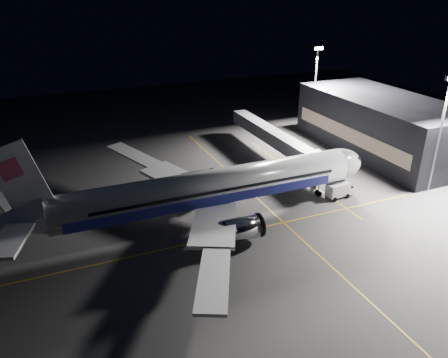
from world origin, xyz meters
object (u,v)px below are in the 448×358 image
baggage_tug (182,182)px  safety_cone_a (170,211)px  jet_bridge (277,139)px  safety_cone_b (184,209)px  safety_cone_c (221,195)px  service_truck (340,190)px  airliner (203,190)px  floodlight_mast_north (315,82)px  floodlight_mast_south (442,125)px

baggage_tug → safety_cone_a: bearing=-94.0°
jet_bridge → baggage_tug: 23.23m
safety_cone_b → safety_cone_c: bearing=17.7°
safety_cone_c → safety_cone_b: bearing=-162.3°
jet_bridge → safety_cone_b: bearing=-150.7°
jet_bridge → service_truck: jet_bridge is taller
safety_cone_b → safety_cone_c: (7.62, 2.43, -0.02)m
airliner → jet_bridge: (23.08, 18.06, -0.58)m
floodlight_mast_north → service_truck: bearing=-115.9°
airliner → floodlight_mast_south: size_ratio=2.97×
service_truck → baggage_tug: (-23.95, 15.30, -0.73)m
airliner → safety_cone_a: airliner is taller
service_truck → safety_cone_c: 20.79m
floodlight_mast_north → jet_bridge: bearing=-142.3°
baggage_tug → safety_cone_a: size_ratio=4.05×
floodlight_mast_north → floodlight_mast_south: same height
jet_bridge → safety_cone_a: jet_bridge is taller
service_truck → baggage_tug: bearing=142.3°
floodlight_mast_south → floodlight_mast_north: bearing=90.0°
airliner → safety_cone_b: (-2.00, 4.00, -4.89)m
floodlight_mast_north → safety_cone_a: floodlight_mast_north is taller
service_truck → jet_bridge: bearing=89.3°
baggage_tug → safety_cone_b: (-2.66, -9.34, -0.43)m
airliner → floodlight_mast_south: (41.08, -6.01, 7.21)m
airliner → safety_cone_b: 6.62m
floodlight_mast_north → safety_cone_c: size_ratio=40.05×
jet_bridge → floodlight_mast_north: (18.00, 13.93, 7.79)m
floodlight_mast_south → safety_cone_c: 39.47m
service_truck → safety_cone_a: service_truck is taller
airliner → service_truck: (24.61, -1.96, -3.73)m
floodlight_mast_south → safety_cone_b: size_ratio=37.43×
floodlight_mast_south → safety_cone_b: (-43.07, 10.01, -12.09)m
floodlight_mast_north → service_truck: (-16.47, -33.94, -10.94)m
service_truck → safety_cone_b: 27.29m
jet_bridge → service_truck: size_ratio=6.36×
airliner → jet_bridge: airliner is taller
floodlight_mast_north → service_truck: size_ratio=3.83×
floodlight_mast_south → safety_cone_c: size_ratio=40.05×
floodlight_mast_south → airliner: bearing=171.7°
floodlight_mast_north → floodlight_mast_south: 38.00m
airliner → safety_cone_c: 9.85m
floodlight_mast_north → safety_cone_a: (-45.45, -27.99, -12.05)m
jet_bridge → safety_cone_b: jet_bridge is taller
service_truck → safety_cone_b: size_ratio=9.78×
service_truck → safety_cone_c: size_ratio=10.46×
airliner → safety_cone_a: 7.65m
airliner → jet_bridge: size_ratio=1.79×
service_truck → safety_cone_b: service_truck is taller
floodlight_mast_south → safety_cone_b: bearing=166.9°
airliner → baggage_tug: 14.08m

